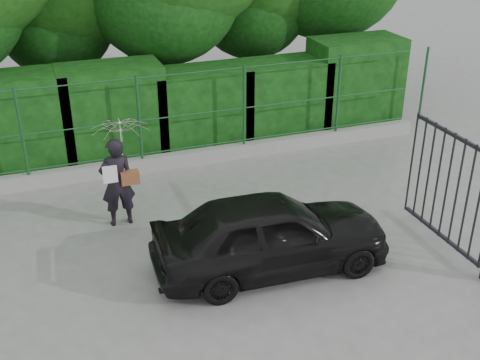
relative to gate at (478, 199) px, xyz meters
name	(u,v)px	position (x,y,z in m)	size (l,w,h in m)	color
ground	(179,297)	(-4.60, 0.72, -1.19)	(80.00, 80.00, 0.00)	gray
kerb	(124,168)	(-4.60, 5.22, -1.04)	(14.00, 0.25, 0.30)	#9E9E99
fence	(131,119)	(-4.38, 5.22, 0.01)	(14.13, 0.06, 1.80)	#194825
hedge	(107,114)	(-4.73, 6.22, -0.16)	(14.20, 1.20, 2.28)	black
gate	(478,199)	(0.00, 0.00, 0.00)	(0.22, 2.33, 2.36)	#24242A
woman	(120,156)	(-4.92, 3.23, 0.11)	(0.99, 1.01, 1.95)	black
car	(271,233)	(-3.02, 0.99, -0.55)	(1.50, 3.72, 1.27)	black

